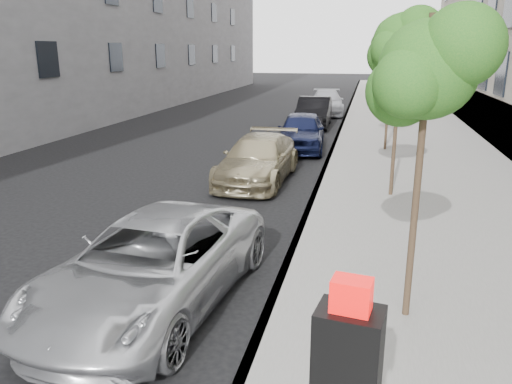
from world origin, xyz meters
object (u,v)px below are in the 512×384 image
(tree_far, at_px, (394,36))
(suv, at_px, (258,159))
(minivan, at_px, (153,264))
(sedan_rear, at_px, (326,102))
(sedan_blue, at_px, (301,131))
(sedan_black, at_px, (314,112))
(tree_near, at_px, (430,70))
(tree_mid, at_px, (403,43))

(tree_far, relative_size, suv, 1.08)
(minivan, relative_size, sedan_rear, 1.01)
(sedan_blue, bearing_deg, sedan_black, 87.39)
(sedan_black, bearing_deg, sedan_blue, -89.49)
(sedan_black, bearing_deg, tree_near, -80.76)
(sedan_black, height_order, sedan_rear, sedan_black)
(tree_near, distance_m, tree_mid, 6.51)
(minivan, height_order, suv, minivan)
(tree_mid, relative_size, suv, 1.02)
(tree_mid, xyz_separation_m, tree_far, (-0.00, 6.50, 0.33))
(sedan_rear, bearing_deg, sedan_black, -97.12)
(tree_mid, relative_size, sedan_rear, 0.96)
(suv, height_order, sedan_black, sedan_black)
(minivan, relative_size, sedan_black, 1.09)
(minivan, distance_m, sedan_rear, 24.87)
(tree_far, distance_m, suv, 7.63)
(tree_near, height_order, sedan_blue, tree_near)
(suv, xyz_separation_m, sedan_rear, (0.63, 16.92, 0.04))
(sedan_rear, bearing_deg, tree_mid, -84.74)
(tree_near, height_order, tree_mid, tree_mid)
(tree_far, bearing_deg, tree_near, -90.00)
(tree_near, xyz_separation_m, suv, (-3.96, 7.64, -2.99))
(tree_mid, height_order, sedan_black, tree_mid)
(minivan, xyz_separation_m, sedan_black, (0.39, 19.44, 0.06))
(tree_near, relative_size, sedan_black, 0.94)
(suv, xyz_separation_m, sedan_blue, (0.63, 5.18, 0.07))
(tree_near, bearing_deg, sedan_blue, 104.54)
(sedan_blue, bearing_deg, tree_far, -1.30)
(minivan, xyz_separation_m, sedan_blue, (0.57, 13.13, 0.05))
(tree_near, relative_size, tree_mid, 0.90)
(tree_mid, distance_m, sedan_black, 13.53)
(minivan, xyz_separation_m, sedan_rear, (0.57, 24.86, 0.02))
(minivan, bearing_deg, tree_mid, 65.85)
(tree_near, xyz_separation_m, sedan_rear, (-3.33, 24.56, -2.95))
(suv, bearing_deg, tree_mid, -14.26)
(tree_mid, distance_m, minivan, 8.53)
(sedan_blue, relative_size, sedan_rear, 0.89)
(tree_far, distance_m, sedan_rear, 12.58)
(tree_mid, height_order, sedan_rear, tree_mid)
(tree_mid, bearing_deg, sedan_rear, 100.44)
(sedan_rear, bearing_deg, suv, -97.31)
(tree_mid, distance_m, tree_far, 6.51)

